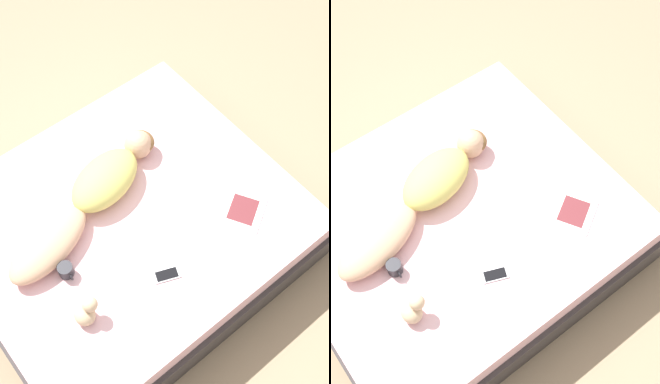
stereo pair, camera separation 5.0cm
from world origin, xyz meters
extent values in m
plane|color=#9E8466|center=(0.00, 0.00, 0.00)|extent=(12.00, 12.00, 0.00)
cube|color=#383333|center=(0.00, 0.00, 0.14)|extent=(1.80, 2.05, 0.28)
cube|color=beige|center=(0.00, 0.00, 0.36)|extent=(1.74, 1.99, 0.17)
ellipsoid|color=tan|center=(-0.08, -0.49, 0.52)|extent=(0.42, 0.65, 0.15)
ellipsoid|color=#D1C660|center=(-0.22, 0.01, 0.55)|extent=(0.44, 0.58, 0.20)
ellipsoid|color=brown|center=(-0.32, 0.37, 0.55)|extent=(0.23, 0.22, 0.10)
sphere|color=tan|center=(-0.32, 0.34, 0.54)|extent=(0.19, 0.19, 0.19)
cube|color=white|center=(0.22, 0.45, 0.45)|extent=(0.35, 0.36, 0.01)
cube|color=white|center=(0.44, 0.58, 0.45)|extent=(0.35, 0.36, 0.01)
cube|color=maroon|center=(0.44, 0.58, 0.46)|extent=(0.24, 0.25, 0.00)
cylinder|color=#232328|center=(0.10, -0.50, 0.49)|extent=(0.09, 0.09, 0.09)
cylinder|color=black|center=(0.10, -0.50, 0.53)|extent=(0.08, 0.08, 0.01)
torus|color=#232328|center=(0.15, -0.50, 0.49)|extent=(0.05, 0.01, 0.05)
cube|color=silver|center=(0.48, -0.06, 0.45)|extent=(0.13, 0.17, 0.01)
cube|color=black|center=(0.48, -0.06, 0.46)|extent=(0.11, 0.14, 0.00)
ellipsoid|color=#D1B289|center=(0.39, -0.57, 0.50)|extent=(0.13, 0.12, 0.11)
sphere|color=#D1B289|center=(0.39, -0.52, 0.59)|extent=(0.09, 0.09, 0.09)
camera|label=1|loc=(1.41, -0.83, 3.32)|focal=50.00mm
camera|label=2|loc=(1.44, -0.79, 3.32)|focal=50.00mm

